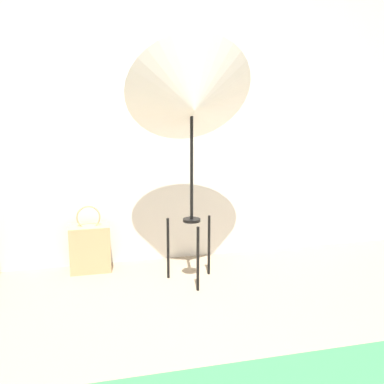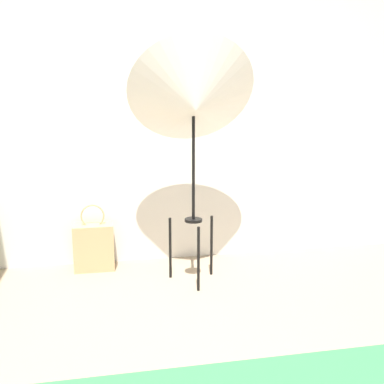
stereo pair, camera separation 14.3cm
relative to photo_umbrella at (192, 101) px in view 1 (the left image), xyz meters
The scene contains 3 objects.
wall_back 0.55m from the photo_umbrella, 100.95° to the left, with size 8.00×0.05×2.60m.
photo_umbrella is the anchor object (origin of this frame).
tote_bag 1.37m from the photo_umbrella, 152.62° to the left, with size 0.31×0.17×0.52m.
Camera 1 is at (-0.64, -1.29, 1.30)m, focal length 42.00 mm.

